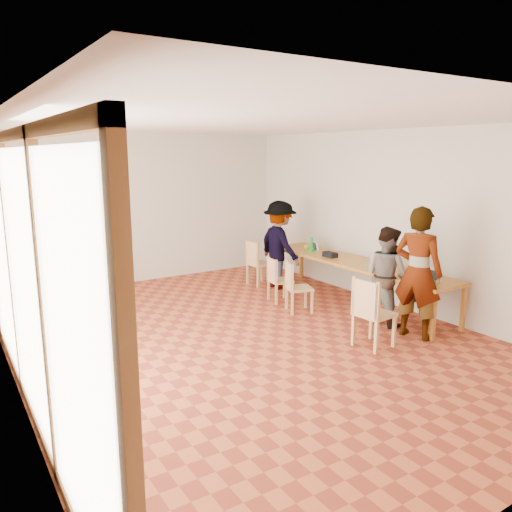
% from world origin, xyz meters
% --- Properties ---
extents(ground, '(8.00, 8.00, 0.00)m').
position_xyz_m(ground, '(0.00, 0.00, 0.00)').
color(ground, '#AD4D29').
rests_on(ground, ground).
extents(wall_back, '(6.00, 0.10, 3.00)m').
position_xyz_m(wall_back, '(0.00, 4.00, 1.50)').
color(wall_back, beige).
rests_on(wall_back, ground).
extents(wall_right, '(0.10, 8.00, 3.00)m').
position_xyz_m(wall_right, '(3.00, 0.00, 1.50)').
color(wall_right, beige).
rests_on(wall_right, ground).
extents(window_wall, '(0.10, 8.00, 3.00)m').
position_xyz_m(window_wall, '(-2.96, 0.00, 1.50)').
color(window_wall, white).
rests_on(window_wall, ground).
extents(ceiling, '(6.00, 8.00, 0.04)m').
position_xyz_m(ceiling, '(0.00, 0.00, 3.02)').
color(ceiling, white).
rests_on(ceiling, wall_back).
extents(communal_table, '(0.80, 4.00, 0.75)m').
position_xyz_m(communal_table, '(2.50, 0.47, 0.70)').
color(communal_table, '#B97929').
rests_on(communal_table, ground).
extents(side_table, '(0.90, 0.90, 0.75)m').
position_xyz_m(side_table, '(-1.85, 2.88, 0.67)').
color(side_table, '#B97929').
rests_on(side_table, ground).
extents(chair_near, '(0.50, 0.50, 0.52)m').
position_xyz_m(chair_near, '(1.20, -1.18, 0.59)').
color(chair_near, tan).
rests_on(chair_near, ground).
extents(chair_mid, '(0.50, 0.50, 0.45)m').
position_xyz_m(chair_mid, '(1.30, 0.63, 0.52)').
color(chair_mid, tan).
rests_on(chair_mid, ground).
extents(chair_far, '(0.42, 0.42, 0.42)m').
position_xyz_m(chair_far, '(1.37, 1.25, 0.49)').
color(chair_far, tan).
rests_on(chair_far, ground).
extents(chair_empty, '(0.44, 0.44, 0.48)m').
position_xyz_m(chair_empty, '(1.69, 2.42, 0.55)').
color(chair_empty, tan).
rests_on(chair_empty, ground).
extents(chair_spare, '(0.47, 0.47, 0.51)m').
position_xyz_m(chair_spare, '(-2.40, 0.93, 0.59)').
color(chair_spare, tan).
rests_on(chair_spare, ground).
extents(person_near, '(0.64, 0.79, 1.89)m').
position_xyz_m(person_near, '(2.07, -1.23, 0.95)').
color(person_near, gray).
rests_on(person_near, ground).
extents(person_mid, '(0.60, 0.76, 1.52)m').
position_xyz_m(person_mid, '(2.15, -0.57, 0.76)').
color(person_mid, gray).
rests_on(person_mid, ground).
extents(person_far, '(0.65, 1.11, 1.71)m').
position_xyz_m(person_far, '(1.98, 2.01, 0.86)').
color(person_far, gray).
rests_on(person_far, ground).
extents(laptop_near, '(0.23, 0.26, 0.20)m').
position_xyz_m(laptop_near, '(2.44, -1.18, 0.81)').
color(laptop_near, green).
rests_on(laptop_near, communal_table).
extents(laptop_mid, '(0.32, 0.33, 0.23)m').
position_xyz_m(laptop_mid, '(2.42, -0.11, 0.81)').
color(laptop_mid, green).
rests_on(laptop_mid, communal_table).
extents(laptop_far, '(0.24, 0.26, 0.19)m').
position_xyz_m(laptop_far, '(2.48, 1.61, 0.80)').
color(laptop_far, green).
rests_on(laptop_far, communal_table).
extents(yellow_mug, '(0.12, 0.12, 0.09)m').
position_xyz_m(yellow_mug, '(2.49, 1.81, 0.79)').
color(yellow_mug, yellow).
rests_on(yellow_mug, communal_table).
extents(green_bottle, '(0.07, 0.07, 0.28)m').
position_xyz_m(green_bottle, '(2.37, 1.54, 0.89)').
color(green_bottle, '#1A8029').
rests_on(green_bottle, communal_table).
extents(clear_glass, '(0.07, 0.07, 0.09)m').
position_xyz_m(clear_glass, '(2.46, -0.59, 0.80)').
color(clear_glass, silver).
rests_on(clear_glass, communal_table).
extents(condiment_cup, '(0.08, 0.08, 0.06)m').
position_xyz_m(condiment_cup, '(2.77, -0.49, 0.78)').
color(condiment_cup, white).
rests_on(condiment_cup, communal_table).
extents(pink_phone, '(0.05, 0.10, 0.01)m').
position_xyz_m(pink_phone, '(2.49, 1.53, 0.76)').
color(pink_phone, '#E3477F').
rests_on(pink_phone, communal_table).
extents(black_pouch, '(0.16, 0.26, 0.09)m').
position_xyz_m(black_pouch, '(2.38, 1.00, 0.80)').
color(black_pouch, black).
rests_on(black_pouch, communal_table).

